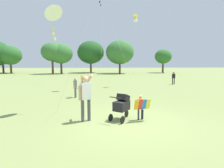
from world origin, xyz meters
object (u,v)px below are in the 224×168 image
at_px(person_red_shirt, 82,80).
at_px(person_sitting_far, 75,86).
at_px(kite_adult_black, 54,14).
at_px(kite_orange_delta, 135,19).
at_px(child_with_butterfly_kite, 141,105).
at_px(person_adult_flyer, 86,94).
at_px(person_couple_left, 174,77).
at_px(stroller, 122,104).

height_order(person_red_shirt, person_sitting_far, person_sitting_far).
height_order(kite_adult_black, kite_orange_delta, kite_orange_delta).
height_order(kite_adult_black, person_red_shirt, kite_adult_black).
relative_size(child_with_butterfly_kite, person_adult_flyer, 0.54).
distance_m(person_sitting_far, person_couple_left, 10.75).
relative_size(stroller, person_sitting_far, 0.84).
height_order(child_with_butterfly_kite, person_couple_left, person_couple_left).
bearing_deg(kite_orange_delta, person_sitting_far, -130.93).
height_order(child_with_butterfly_kite, person_adult_flyer, person_adult_flyer).
bearing_deg(kite_orange_delta, person_red_shirt, -165.92).
bearing_deg(kite_adult_black, person_couple_left, 46.58).
bearing_deg(person_adult_flyer, person_red_shirt, 96.48).
relative_size(stroller, person_couple_left, 0.85).
xyz_separation_m(stroller, person_red_shirt, (-2.42, 8.96, 0.08)).
xyz_separation_m(person_adult_flyer, kite_orange_delta, (3.64, 10.23, 5.00)).
relative_size(child_with_butterfly_kite, person_sitting_far, 0.77).
relative_size(person_red_shirt, person_sitting_far, 0.92).
distance_m(kite_orange_delta, person_couple_left, 6.72).
distance_m(child_with_butterfly_kite, kite_adult_black, 5.38).
distance_m(person_red_shirt, person_sitting_far, 4.23).
distance_m(kite_adult_black, kite_orange_delta, 10.22).
xyz_separation_m(kite_orange_delta, person_couple_left, (4.02, 0.91, -5.30)).
distance_m(kite_adult_black, person_red_shirt, 8.37).
height_order(child_with_butterfly_kite, kite_adult_black, kite_adult_black).
relative_size(person_sitting_far, person_couple_left, 1.01).
bearing_deg(kite_adult_black, person_sitting_far, 83.17).
distance_m(kite_orange_delta, person_red_shirt, 7.20).
bearing_deg(stroller, child_with_butterfly_kite, -6.57).
bearing_deg(person_couple_left, child_with_butterfly_kite, -116.46).
xyz_separation_m(child_with_butterfly_kite, kite_orange_delta, (1.52, 10.21, 5.45)).
bearing_deg(kite_adult_black, person_adult_flyer, -46.73).
bearing_deg(kite_adult_black, child_with_butterfly_kite, -23.01).
bearing_deg(person_couple_left, stroller, -119.58).
relative_size(kite_orange_delta, person_couple_left, 5.16).
xyz_separation_m(child_with_butterfly_kite, person_adult_flyer, (-2.12, -0.02, 0.46)).
bearing_deg(person_adult_flyer, kite_orange_delta, 70.44).
relative_size(child_with_butterfly_kite, person_couple_left, 0.78).
relative_size(child_with_butterfly_kite, stroller, 0.92).
bearing_deg(kite_orange_delta, kite_adult_black, -120.26).
bearing_deg(kite_orange_delta, child_with_butterfly_kite, -98.46).
bearing_deg(child_with_butterfly_kite, person_adult_flyer, -179.44).
relative_size(kite_orange_delta, person_sitting_far, 5.09).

